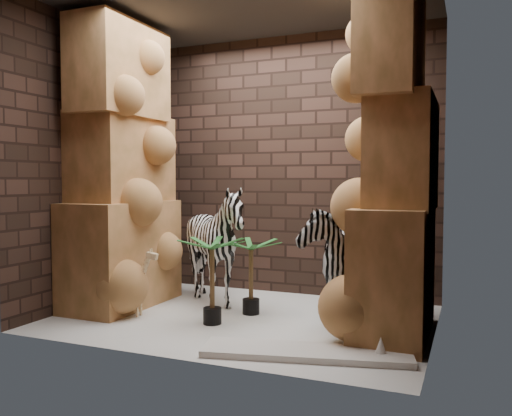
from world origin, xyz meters
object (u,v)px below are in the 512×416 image
at_px(giraffe_toy, 131,281).
at_px(palm_back, 212,281).
at_px(zebra_left, 216,252).
at_px(surfboard, 306,352).
at_px(zebra_right, 329,251).
at_px(palm_front, 251,276).

bearing_deg(giraffe_toy, palm_back, -3.50).
xyz_separation_m(giraffe_toy, palm_back, (0.87, 0.04, 0.06)).
bearing_deg(palm_back, giraffe_toy, -177.28).
height_order(zebra_left, palm_back, zebra_left).
bearing_deg(palm_back, surfboard, -25.69).
bearing_deg(surfboard, zebra_right, 83.23).
bearing_deg(surfboard, zebra_left, 126.38).
relative_size(zebra_right, giraffe_toy, 1.89).
bearing_deg(zebra_left, giraffe_toy, -133.84).
bearing_deg(palm_front, palm_back, -111.92).
bearing_deg(surfboard, palm_back, 141.43).
height_order(palm_front, surfboard, palm_front).
bearing_deg(zebra_right, zebra_left, 161.13).
bearing_deg(zebra_left, zebra_right, -7.23).
height_order(zebra_left, giraffe_toy, zebra_left).
xyz_separation_m(zebra_right, palm_back, (-0.94, -0.60, -0.24)).
relative_size(zebra_right, palm_front, 1.72).
relative_size(zebra_right, palm_back, 1.61).
xyz_separation_m(zebra_right, palm_front, (-0.75, -0.13, -0.27)).
xyz_separation_m(giraffe_toy, surfboard, (1.93, -0.47, -0.32)).
bearing_deg(zebra_right, surfboard, -100.04).
height_order(giraffe_toy, palm_front, palm_front).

